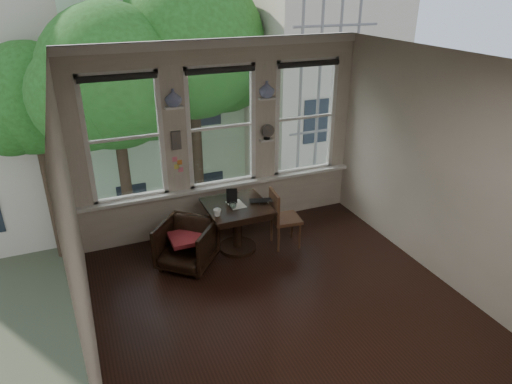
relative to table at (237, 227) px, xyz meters
name	(u,v)px	position (x,y,z in m)	size (l,w,h in m)	color
ground	(281,302)	(0.06, -1.41, -0.38)	(4.50, 4.50, 0.00)	black
ceiling	(288,62)	(0.06, -1.41, 2.62)	(4.50, 4.50, 0.00)	silver
wall_back	(221,139)	(0.06, 0.84, 1.12)	(4.50, 4.50, 0.00)	beige
wall_front	(418,317)	(0.06, -3.66, 1.12)	(4.50, 4.50, 0.00)	beige
wall_left	(76,234)	(-2.19, -1.41, 1.12)	(4.50, 4.50, 0.00)	beige
wall_right	(438,168)	(2.31, -1.41, 1.12)	(4.50, 4.50, 0.00)	beige
window_left	(124,138)	(-1.39, 0.84, 1.32)	(1.10, 0.12, 1.90)	white
window_center	(221,127)	(0.06, 0.84, 1.32)	(1.10, 0.12, 1.90)	white
window_right	(304,117)	(1.51, 0.84, 1.32)	(1.10, 0.12, 1.90)	white
shelf_left	(174,107)	(-0.66, 0.74, 1.73)	(0.26, 0.16, 0.03)	white
shelf_right	(267,98)	(0.79, 0.74, 1.73)	(0.26, 0.16, 0.03)	white
intercom	(176,140)	(-0.66, 0.77, 1.23)	(0.14, 0.06, 0.28)	#59544F
sticky_notes	(178,162)	(-0.66, 0.77, 0.88)	(0.16, 0.01, 0.24)	pink
desk_fan	(267,134)	(0.79, 0.72, 1.16)	(0.20, 0.20, 0.24)	#59544F
vase_left	(173,98)	(-0.66, 0.74, 1.86)	(0.24, 0.24, 0.25)	white
vase_right	(267,89)	(0.79, 0.74, 1.86)	(0.24, 0.24, 0.25)	white
table	(237,227)	(0.00, 0.00, 0.00)	(0.90, 0.90, 0.75)	black
armchair_left	(187,245)	(-0.82, -0.13, -0.04)	(0.73, 0.75, 0.68)	black
cushion_red	(186,238)	(-0.82, -0.13, 0.08)	(0.45, 0.45, 0.06)	maroon
side_chair_right	(286,218)	(0.73, -0.16, 0.09)	(0.42, 0.42, 0.92)	#442218
laptop	(262,202)	(0.37, -0.09, 0.39)	(0.36, 0.23, 0.03)	black
mug	(217,213)	(-0.37, -0.21, 0.43)	(0.11, 0.11, 0.10)	white
drinking_glass	(233,206)	(-0.09, -0.07, 0.42)	(0.11, 0.11, 0.09)	white
tablet	(232,196)	(-0.04, 0.11, 0.48)	(0.16, 0.02, 0.22)	black
papers	(236,204)	(0.00, 0.02, 0.38)	(0.22, 0.30, 0.00)	silver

